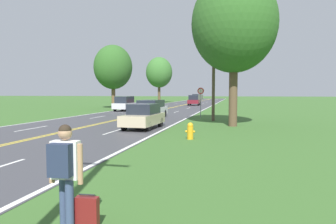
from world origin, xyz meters
The scene contains 13 objects.
hitchhiker_person centered at (6.91, 4.77, 1.04)m, with size 0.58×0.42×1.70m.
suitcase centered at (7.23, 4.88, 0.26)m, with size 0.39×0.17×0.57m.
fire_hydrant centered at (7.43, 14.57, 0.41)m, with size 0.46×0.30×0.80m.
traffic_sign centered at (6.42, 27.07, 2.03)m, with size 0.60×0.10×2.69m.
utility_pole_midground centered at (7.75, 24.24, 3.80)m, with size 1.80×0.24×7.29m.
tree_left_verge centered at (9.32, 20.76, 6.68)m, with size 5.54×5.54×9.90m.
tree_behind_sign centered at (-7.78, 40.70, 5.87)m, with size 5.47×5.47×9.04m.
tree_mid_treeline centered at (-7.85, 66.80, 6.87)m, with size 6.00×6.00×10.35m.
car_champagne_sedan_mid_near centered at (3.94, 18.20, 0.77)m, with size 1.85×3.97×1.53m.
car_white_suv_mid_far centered at (2.22, 25.77, 0.85)m, with size 1.99×4.35×1.59m.
car_silver_van_receding centered at (-3.97, 35.28, 0.92)m, with size 1.79×4.16×1.79m.
car_maroon_suv_distant centered at (2.10, 53.59, 0.97)m, with size 1.99×4.22×1.83m.
car_red_van_horizon centered at (-2.19, 87.33, 0.99)m, with size 2.05×4.11×1.89m.
Camera 1 is at (9.59, 0.55, 2.20)m, focal length 32.00 mm.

